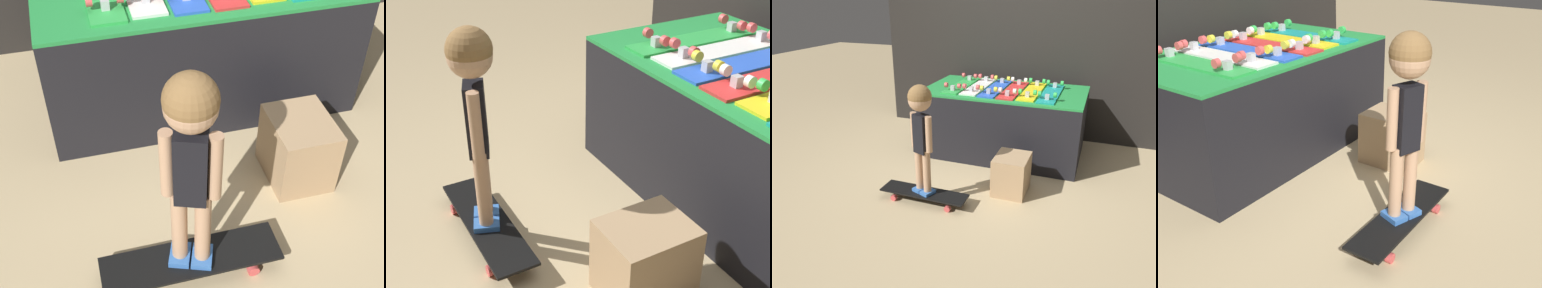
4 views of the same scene
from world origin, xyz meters
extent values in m
plane|color=tan|center=(0.00, 0.00, 0.00)|extent=(16.00, 16.00, 0.00)
cube|color=black|center=(0.00, 0.63, 0.35)|extent=(1.71, 0.98, 0.70)
cube|color=#B7B7BC|center=(-0.50, 0.36, 0.76)|extent=(0.04, 0.04, 0.05)
cylinder|color=#D84C4C|center=(-0.57, 0.36, 0.79)|extent=(0.03, 0.05, 0.05)
cube|color=black|center=(-0.35, -0.69, 0.08)|extent=(0.78, 0.20, 0.01)
cube|color=#B7B7BC|center=(-0.09, -0.69, 0.05)|extent=(0.04, 0.04, 0.05)
cylinder|color=#D84C4C|center=(-0.09, -0.60, 0.03)|extent=(0.05, 0.03, 0.05)
cylinder|color=#D84C4C|center=(-0.09, -0.77, 0.03)|extent=(0.05, 0.03, 0.05)
cube|color=#B7B7BC|center=(-0.60, -0.69, 0.05)|extent=(0.04, 0.04, 0.05)
cylinder|color=#D84C4C|center=(-0.60, -0.60, 0.03)|extent=(0.05, 0.03, 0.05)
cube|color=#3870C6|center=(-0.30, -0.70, 0.11)|extent=(0.12, 0.14, 0.03)
cylinder|color=tan|center=(-0.30, -0.70, 0.31)|extent=(0.07, 0.07, 0.38)
cube|color=#3870C6|center=(-0.39, -0.67, 0.11)|extent=(0.12, 0.14, 0.03)
cylinder|color=tan|center=(-0.39, -0.67, 0.31)|extent=(0.07, 0.07, 0.38)
cube|color=black|center=(-0.35, -0.69, 0.63)|extent=(0.14, 0.12, 0.33)
cylinder|color=tan|center=(-0.27, -0.72, 0.65)|extent=(0.05, 0.05, 0.30)
cylinder|color=tan|center=(-0.43, -0.66, 0.65)|extent=(0.05, 0.05, 0.30)
sphere|color=tan|center=(-0.35, -0.69, 0.92)|extent=(0.19, 0.19, 0.19)
sphere|color=olive|center=(-0.35, -0.69, 0.94)|extent=(0.19, 0.19, 0.19)
cube|color=tan|center=(0.32, -0.25, 0.18)|extent=(0.29, 0.36, 0.35)
camera|label=1|loc=(-0.69, -1.99, 2.00)|focal=50.00mm
camera|label=2|loc=(1.64, -1.29, 1.67)|focal=50.00mm
camera|label=3|loc=(0.99, -3.23, 1.72)|focal=35.00mm
camera|label=4|loc=(-2.11, -1.58, 1.42)|focal=42.00mm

